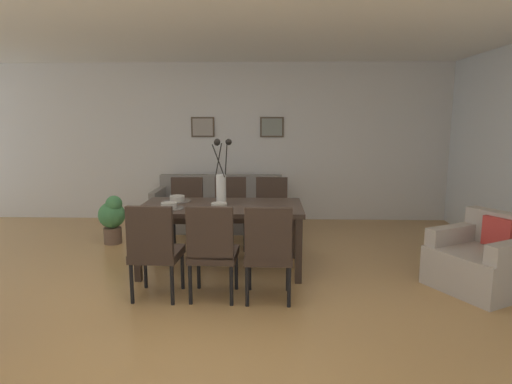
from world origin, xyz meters
TOP-DOWN VIEW (x-y plane):
  - ground_plane at (0.00, 0.00)m, footprint 9.00×9.00m
  - back_wall_panel at (0.00, 3.25)m, footprint 9.00×0.10m
  - ceiling_panel at (0.00, 0.40)m, footprint 9.00×7.20m
  - dining_table at (0.11, 0.71)m, footprint 1.80×0.93m
  - dining_chair_near_left at (-0.43, -0.16)m, footprint 0.46×0.46m
  - dining_chair_near_right at (-0.46, 1.56)m, footprint 0.45×0.45m
  - dining_chair_far_left at (0.12, -0.16)m, footprint 0.46×0.46m
  - dining_chair_far_right at (0.13, 1.61)m, footprint 0.47×0.47m
  - dining_chair_mid_left at (0.64, -0.18)m, footprint 0.45×0.45m
  - dining_chair_mid_right at (0.67, 1.60)m, footprint 0.46×0.46m
  - centerpiece_vase at (0.11, 0.71)m, footprint 0.21×0.23m
  - placemat_near_left at (-0.43, 0.50)m, footprint 0.32×0.32m
  - bowl_near_left at (-0.43, 0.50)m, footprint 0.17×0.17m
  - placemat_near_right at (-0.43, 0.92)m, footprint 0.32×0.32m
  - bowl_near_right at (-0.43, 0.92)m, footprint 0.17×0.17m
  - placemat_far_left at (0.11, 0.50)m, footprint 0.32×0.32m
  - bowl_far_left at (0.11, 0.50)m, footprint 0.17×0.17m
  - sofa at (-0.14, 2.60)m, footprint 1.97×0.84m
  - armchair at (2.79, 0.21)m, footprint 1.09×1.09m
  - framed_picture_left at (-0.47, 3.18)m, footprint 0.38×0.03m
  - framed_picture_center at (0.68, 3.18)m, footprint 0.39×0.03m
  - potted_plant at (-1.50, 1.67)m, footprint 0.36×0.36m

SIDE VIEW (x-z plane):
  - ground_plane at x=0.00m, z-range 0.00..0.00m
  - sofa at x=-0.14m, z-range -0.12..0.68m
  - armchair at x=2.79m, z-range -0.09..0.66m
  - potted_plant at x=-1.50m, z-range 0.04..0.71m
  - dining_chair_near_left at x=-0.43m, z-range 0.05..0.97m
  - dining_chair_near_right at x=-0.46m, z-range 0.05..0.97m
  - dining_chair_far_left at x=0.12m, z-range 0.05..0.97m
  - dining_chair_far_right at x=0.13m, z-range 0.05..0.97m
  - dining_chair_mid_left at x=0.64m, z-range 0.05..0.97m
  - dining_chair_mid_right at x=0.67m, z-range 0.05..0.97m
  - dining_table at x=0.11m, z-range 0.29..1.03m
  - placemat_near_left at x=-0.43m, z-range 0.74..0.75m
  - placemat_near_right at x=-0.43m, z-range 0.74..0.75m
  - placemat_far_left at x=0.11m, z-range 0.74..0.75m
  - bowl_near_left at x=-0.43m, z-range 0.75..0.81m
  - bowl_near_right at x=-0.43m, z-range 0.75..0.81m
  - bowl_far_left at x=0.11m, z-range 0.75..0.81m
  - centerpiece_vase at x=0.11m, z-range 0.66..1.39m
  - back_wall_panel at x=0.00m, z-range 0.00..2.60m
  - framed_picture_center at x=0.68m, z-range 1.39..1.72m
  - framed_picture_left at x=-0.47m, z-range 1.39..1.72m
  - ceiling_panel at x=0.00m, z-range 2.60..2.68m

